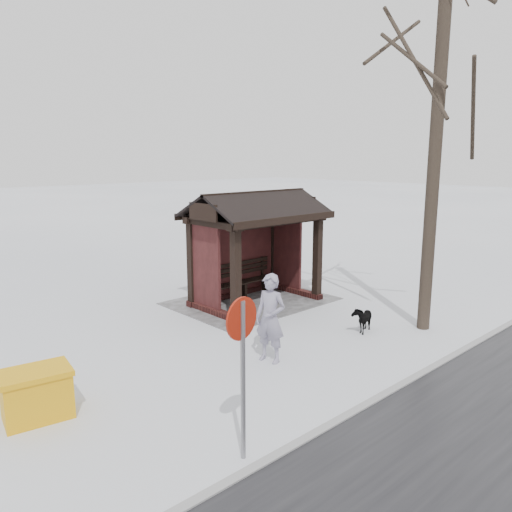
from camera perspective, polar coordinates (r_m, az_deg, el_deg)
The scene contains 9 objects.
ground at distance 13.90m, azimuth 0.03°, elevation -5.37°, with size 120.00×120.00×0.00m, color silver.
kerb at distance 10.76m, azimuth 20.72°, elevation -11.17°, with size 120.00×0.15×0.06m, color gray.
trampled_patch at distance 14.04m, azimuth -0.52°, elevation -5.16°, with size 4.20×3.20×0.02m, color #95949A.
bus_shelter at distance 13.56m, azimuth -0.42°, elevation 3.58°, with size 3.60×2.40×3.09m.
tree_near at distance 12.11m, azimuth 20.47°, elevation 20.94°, with size 3.42×3.42×9.03m.
pedestrian at distance 9.82m, azimuth 1.65°, elevation -7.13°, with size 0.65×0.42×1.77m, color gray.
dog at distance 11.89m, azimuth 12.06°, elevation -6.97°, with size 0.34×0.74×0.62m, color black.
grit_bin at distance 8.65m, azimuth -23.79°, elevation -14.24°, with size 1.13×0.86×0.79m.
road_sign at distance 6.52m, azimuth -1.62°, elevation -9.94°, with size 0.57×0.13×2.24m.
Camera 1 is at (9.03, 9.79, 3.99)m, focal length 35.00 mm.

